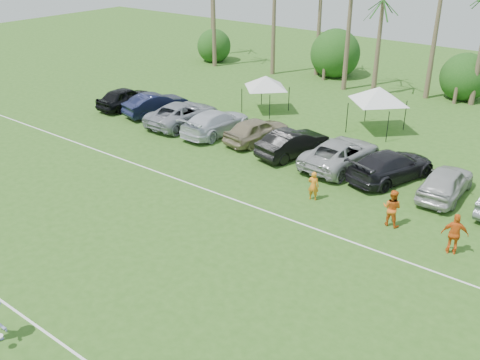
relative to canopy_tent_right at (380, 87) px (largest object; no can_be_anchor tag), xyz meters
The scene contains 18 objects.
field_lines 20.73m from the canopy_tent_right, 100.36° to the right, with size 80.00×12.10×0.01m.
bush_tree_0 25.18m from the canopy_tent_right, 154.45° to the left, with size 4.00×4.00×4.00m.
bush_tree_1 14.60m from the canopy_tent_right, 131.76° to the left, with size 4.00×4.00×4.00m.
bush_tree_2 11.17m from the canopy_tent_right, 77.94° to the left, with size 4.00×4.00×4.00m.
sideline_player_a 12.00m from the canopy_tent_right, 80.78° to the right, with size 0.58×0.38×1.58m, color orange.
sideline_player_b 13.37m from the canopy_tent_right, 62.10° to the right, with size 0.90×0.70×1.84m, color orange.
sideline_player_c 15.57m from the canopy_tent_right, 52.91° to the right, with size 1.12×0.47×1.91m, color orange.
canopy_tent_left 8.65m from the canopy_tent_right, behind, with size 4.01×4.01×3.25m.
canopy_tent_right is the anchor object (origin of this frame).
parked_car_0 19.26m from the canopy_tent_right, 158.33° to the right, with size 1.94×4.83×1.65m, color black.
parked_car_1 16.31m from the canopy_tent_right, 155.12° to the right, with size 1.74×4.99×1.65m, color black.
parked_car_2 13.80m from the canopy_tent_right, 147.97° to the right, with size 2.73×5.92×1.65m, color #9698A2.
parked_car_3 11.29m from the canopy_tent_right, 139.59° to the right, with size 2.31×5.67×1.65m, color silver.
parked_car_4 8.87m from the canopy_tent_right, 128.22° to the right, with size 1.94×4.83×1.65m, color gray.
parked_car_5 7.88m from the canopy_tent_right, 106.82° to the right, with size 1.74×4.99×1.65m, color black.
parked_car_6 7.32m from the canopy_tent_right, 82.23° to the right, with size 2.73×5.92×1.65m, color #AAABAC.
parked_car_7 8.23m from the canopy_tent_right, 59.09° to the right, with size 2.31×5.67×1.65m, color black.
parked_car_8 10.32m from the canopy_tent_right, 44.48° to the right, with size 1.94×4.83×1.65m, color #B4B4B4.
Camera 1 is at (17.73, -5.41, 12.93)m, focal length 40.00 mm.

